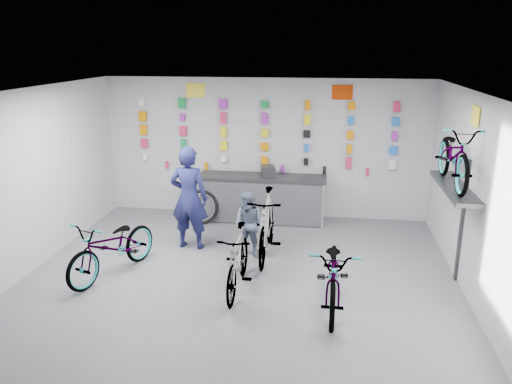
% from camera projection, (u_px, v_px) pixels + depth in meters
% --- Properties ---
extents(floor, '(8.00, 8.00, 0.00)m').
position_uv_depth(floor, '(231.00, 300.00, 7.44)').
color(floor, '#56565B').
rests_on(floor, ground).
extents(ceiling, '(8.00, 8.00, 0.00)m').
position_uv_depth(ceiling, '(227.00, 97.00, 6.59)').
color(ceiling, white).
rests_on(ceiling, wall_back).
extents(wall_back, '(7.00, 0.00, 7.00)m').
position_uv_depth(wall_back, '(265.00, 148.00, 10.81)').
color(wall_back, '#B7B7BA').
rests_on(wall_back, floor).
extents(wall_left, '(0.00, 8.00, 8.00)m').
position_uv_depth(wall_left, '(1.00, 194.00, 7.49)').
color(wall_left, '#B7B7BA').
rests_on(wall_left, floor).
extents(wall_right, '(0.00, 8.00, 8.00)m').
position_uv_depth(wall_right, '(491.00, 216.00, 6.53)').
color(wall_right, '#B7B7BA').
rests_on(wall_right, floor).
extents(counter, '(2.70, 0.66, 1.00)m').
position_uv_depth(counter, '(262.00, 199.00, 10.66)').
color(counter, black).
rests_on(counter, floor).
extents(merch_wall, '(5.56, 0.08, 1.56)m').
position_uv_depth(merch_wall, '(262.00, 134.00, 10.66)').
color(merch_wall, white).
rests_on(merch_wall, wall_back).
extents(wall_bracket, '(0.39, 1.90, 2.00)m').
position_uv_depth(wall_bracket, '(455.00, 193.00, 7.71)').
color(wall_bracket, '#333338').
rests_on(wall_bracket, wall_right).
extents(sign_left, '(0.42, 0.02, 0.30)m').
position_uv_depth(sign_left, '(196.00, 90.00, 10.65)').
color(sign_left, yellow).
rests_on(sign_left, wall_back).
extents(sign_right, '(0.42, 0.02, 0.30)m').
position_uv_depth(sign_right, '(342.00, 92.00, 10.22)').
color(sign_right, '#C23403').
rests_on(sign_right, wall_back).
extents(sign_side, '(0.02, 0.40, 0.30)m').
position_uv_depth(sign_side, '(475.00, 116.00, 7.35)').
color(sign_side, yellow).
rests_on(sign_side, wall_right).
extents(bike_left, '(1.30, 2.03, 1.01)m').
position_uv_depth(bike_left, '(113.00, 247.00, 8.12)').
color(bike_left, gray).
rests_on(bike_left, floor).
extents(bike_center, '(0.48, 1.69, 1.01)m').
position_uv_depth(bike_center, '(238.00, 260.00, 7.59)').
color(bike_center, gray).
rests_on(bike_center, floor).
extents(bike_right, '(0.70, 1.96, 1.02)m').
position_uv_depth(bike_right, '(334.00, 274.00, 7.14)').
color(bike_right, gray).
rests_on(bike_right, floor).
extents(bike_service, '(0.58, 1.99, 1.19)m').
position_uv_depth(bike_service, '(266.00, 225.00, 8.83)').
color(bike_service, gray).
rests_on(bike_service, floor).
extents(bike_wall, '(0.63, 1.80, 0.95)m').
position_uv_depth(bike_wall, '(454.00, 155.00, 7.55)').
color(bike_wall, gray).
rests_on(bike_wall, wall_bracket).
extents(clerk, '(0.73, 0.51, 1.93)m').
position_uv_depth(clerk, '(189.00, 198.00, 9.13)').
color(clerk, '#191C4B').
rests_on(clerk, floor).
extents(customer, '(0.68, 0.59, 1.21)m').
position_uv_depth(customer, '(249.00, 225.00, 8.80)').
color(customer, '#505A72').
rests_on(customer, floor).
extents(spare_wheel, '(0.76, 0.26, 0.75)m').
position_uv_depth(spare_wheel, '(201.00, 207.00, 10.51)').
color(spare_wheel, black).
rests_on(spare_wheel, floor).
extents(register, '(0.35, 0.36, 0.22)m').
position_uv_depth(register, '(268.00, 171.00, 10.48)').
color(register, black).
rests_on(register, counter).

